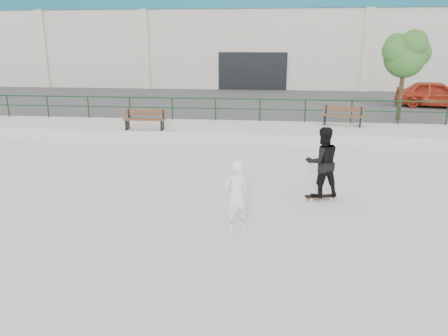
# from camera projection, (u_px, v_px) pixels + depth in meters

# --- Properties ---
(ground) EXTENTS (120.00, 120.00, 0.00)m
(ground) POSITION_uv_depth(u_px,v_px,m) (197.00, 230.00, 9.59)
(ground) COLOR beige
(ground) RESTS_ON ground
(ledge) EXTENTS (30.00, 3.00, 0.50)m
(ledge) POSITION_uv_depth(u_px,v_px,m) (235.00, 132.00, 18.58)
(ledge) COLOR beige
(ledge) RESTS_ON ground
(parking_strip) EXTENTS (60.00, 14.00, 0.50)m
(parking_strip) POSITION_uv_depth(u_px,v_px,m) (247.00, 104.00, 26.69)
(parking_strip) COLOR #3F3F3F
(parking_strip) RESTS_ON ground
(railing) EXTENTS (28.00, 0.06, 1.03)m
(railing) POSITION_uv_depth(u_px,v_px,m) (238.00, 105.00, 19.55)
(railing) COLOR #14381A
(railing) RESTS_ON ledge
(commercial_building) EXTENTS (44.20, 16.33, 8.00)m
(commercial_building) POSITION_uv_depth(u_px,v_px,m) (258.00, 34.00, 38.82)
(commercial_building) COLOR #ABA499
(commercial_building) RESTS_ON ground
(bench_left) EXTENTS (1.76, 0.57, 0.80)m
(bench_left) POSITION_uv_depth(u_px,v_px,m) (145.00, 120.00, 17.80)
(bench_left) COLOR #52341C
(bench_left) RESTS_ON ledge
(bench_right) EXTENTS (1.83, 0.86, 0.81)m
(bench_right) POSITION_uv_depth(u_px,v_px,m) (343.00, 116.00, 18.64)
(bench_right) COLOR #52341C
(bench_right) RESTS_ON ledge
(tree) EXTENTS (2.23, 1.99, 3.97)m
(tree) POSITION_uv_depth(u_px,v_px,m) (406.00, 53.00, 19.24)
(tree) COLOR #483824
(tree) RESTS_ON parking_strip
(red_car) EXTENTS (4.46, 2.61, 1.43)m
(red_car) POSITION_uv_depth(u_px,v_px,m) (436.00, 94.00, 23.68)
(red_car) COLOR #A02813
(red_car) RESTS_ON parking_strip
(skateboard) EXTENTS (0.81, 0.37, 0.09)m
(skateboard) POSITION_uv_depth(u_px,v_px,m) (320.00, 196.00, 11.43)
(skateboard) COLOR black
(skateboard) RESTS_ON ground
(standing_skater) EXTENTS (1.04, 0.91, 1.83)m
(standing_skater) POSITION_uv_depth(u_px,v_px,m) (322.00, 162.00, 11.16)
(standing_skater) COLOR black
(standing_skater) RESTS_ON skateboard
(seated_skater) EXTENTS (0.70, 0.61, 1.61)m
(seated_skater) POSITION_uv_depth(u_px,v_px,m) (237.00, 196.00, 9.31)
(seated_skater) COLOR white
(seated_skater) RESTS_ON ground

